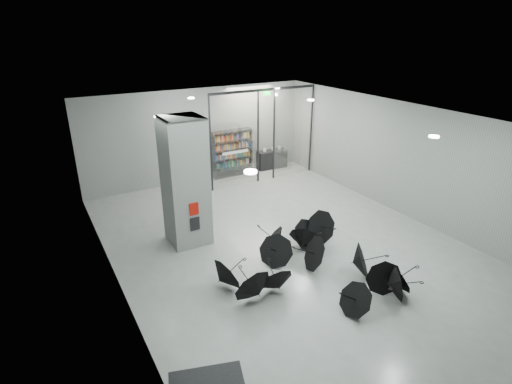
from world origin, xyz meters
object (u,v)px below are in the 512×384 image
column (185,182)px  shop_counter (271,159)px  umbrella_cluster (313,264)px  bookshelf (232,153)px

column → shop_counter: (6.07, 4.75, -1.57)m
column → umbrella_cluster: bearing=-57.0°
bookshelf → column: bearing=-130.8°
column → umbrella_cluster: column is taller
column → bookshelf: 6.26m
column → bookshelf: bearing=50.1°
bookshelf → shop_counter: 2.19m
column → shop_counter: column is taller
shop_counter → umbrella_cluster: (-3.79, -8.26, -0.12)m
column → bookshelf: size_ratio=1.91×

